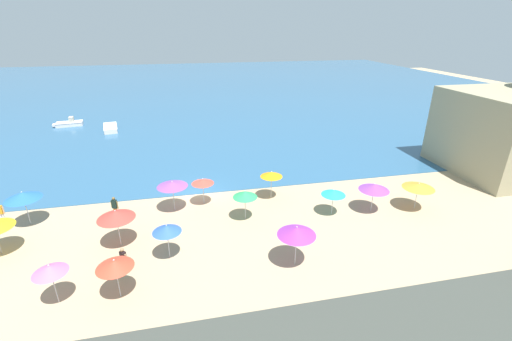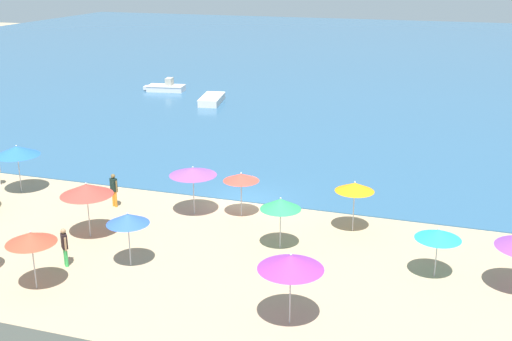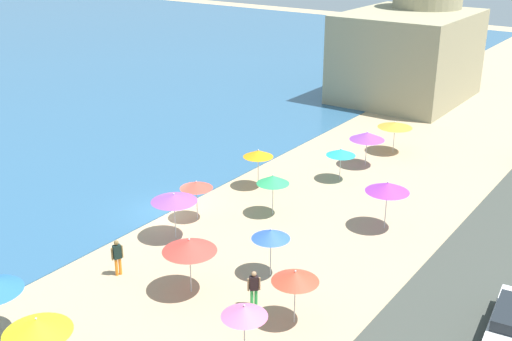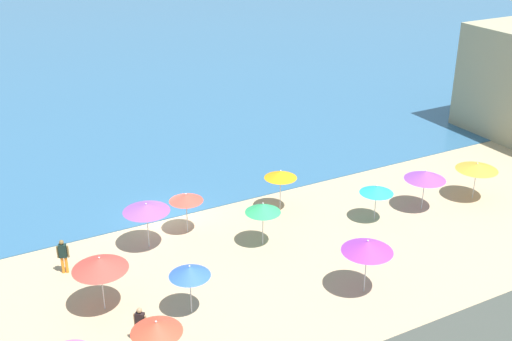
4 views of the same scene
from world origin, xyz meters
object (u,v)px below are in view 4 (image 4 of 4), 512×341
Objects in this scene: beach_umbrella_11 at (425,175)px; beach_umbrella_14 at (156,327)px; beach_umbrella_4 at (100,264)px; bather_0 at (63,254)px; beach_umbrella_8 at (377,190)px; beach_umbrella_2 at (186,198)px; beach_umbrella_5 at (281,174)px; beach_umbrella_7 at (263,208)px; beach_umbrella_3 at (190,271)px; beach_umbrella_10 at (146,208)px; beach_umbrella_13 at (367,246)px; bather_2 at (140,323)px; beach_umbrella_9 at (477,167)px.

beach_umbrella_14 is at bearing -162.56° from beach_umbrella_11.
beach_umbrella_4 reaches higher than bather_0.
beach_umbrella_14 is at bearing -158.36° from beach_umbrella_8.
beach_umbrella_2 is 5.65m from beach_umbrella_5.
beach_umbrella_7 is 10.36m from beach_umbrella_14.
bather_0 is (-16.30, 2.82, -0.86)m from beach_umbrella_8.
beach_umbrella_2 is 1.08× the size of beach_umbrella_8.
beach_umbrella_3 is 0.99× the size of beach_umbrella_7.
beach_umbrella_10 reaches higher than beach_umbrella_8.
beach_umbrella_3 is 7.90m from beach_umbrella_13.
beach_umbrella_11 is 1.43× the size of bather_2.
beach_umbrella_7 is at bearing -25.80° from beach_umbrella_10.
beach_umbrella_3 is 10.51m from beach_umbrella_5.
beach_umbrella_3 is at bearing -172.97° from beach_umbrella_9.
beach_umbrella_13 is 14.22m from bather_0.
beach_umbrella_4 is 1.09× the size of beach_umbrella_9.
beach_umbrella_4 is 1.10× the size of beach_umbrella_7.
bather_2 is at bearing -77.16° from bather_0.
beach_umbrella_13 is 10.31m from bather_2.
beach_umbrella_8 is (12.23, 2.96, -0.26)m from beach_umbrella_3.
beach_umbrella_14 is at bearing -89.95° from bather_2.
beach_umbrella_10 reaches higher than beach_umbrella_14.
beach_umbrella_10 is (3.50, 4.06, -0.06)m from beach_umbrella_4.
beach_umbrella_9 is at bearing 7.03° from beach_umbrella_3.
beach_umbrella_8 is at bearing 48.23° from beach_umbrella_13.
beach_umbrella_4 is 15.50m from beach_umbrella_8.
beach_umbrella_2 is at bearing 165.38° from beach_umbrella_9.
beach_umbrella_5 is 4.01m from beach_umbrella_7.
beach_umbrella_10 is at bearing 49.23° from beach_umbrella_4.
beach_umbrella_14 is 1.44× the size of bather_2.
beach_umbrella_13 is at bearing -94.57° from beach_umbrella_5.
beach_umbrella_7 is at bearing 28.92° from bather_2.
beach_umbrella_14 is 1.37× the size of bather_0.
beach_umbrella_8 is at bearing -41.75° from beach_umbrella_5.
bather_0 reaches higher than bather_2.
beach_umbrella_9 is 12.40m from beach_umbrella_13.
beach_umbrella_2 is at bearing 7.30° from bather_0.
bather_0 is (-23.12, 3.43, -1.02)m from beach_umbrella_9.
beach_umbrella_3 is 19.20m from beach_umbrella_9.
beach_umbrella_9 is at bearing 8.49° from bather_2.
beach_umbrella_8 is at bearing -5.33° from beach_umbrella_7.
beach_umbrella_13 is (10.79, -4.34, 0.07)m from beach_umbrella_4.
beach_umbrella_10 is at bearing 4.50° from bather_0.
beach_umbrella_9 is at bearing -14.62° from beach_umbrella_2.
beach_umbrella_10 is (-5.25, 2.54, 0.15)m from beach_umbrella_7.
beach_umbrella_7 is (8.75, 1.52, -0.21)m from beach_umbrella_4.
beach_umbrella_5 is 1.17× the size of beach_umbrella_8.
beach_umbrella_11 is 18.43m from bather_2.
beach_umbrella_5 is 13.15m from bather_2.
bather_2 is at bearing -161.10° from beach_umbrella_3.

